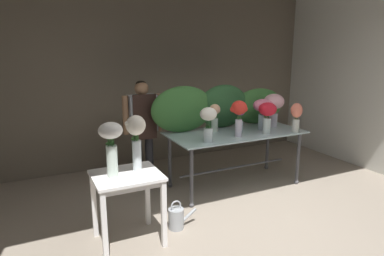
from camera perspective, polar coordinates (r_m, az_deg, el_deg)
ground_plane at (r=5.09m, az=2.39°, el=-10.35°), size 7.69×7.69×0.00m
wall_back at (r=6.21m, az=-4.92°, el=8.11°), size 5.92×0.12×2.96m
wall_right at (r=6.62m, az=25.89°, el=7.16°), size 0.12×3.49×2.96m
display_table_glass at (r=5.08m, az=7.16°, el=-1.98°), size 1.98×0.93×0.84m
side_table_white at (r=3.67m, az=-10.73°, el=-9.07°), size 0.69×0.60×0.77m
florist at (r=5.06m, az=-8.14°, el=0.92°), size 0.58×0.24×1.57m
foliage_backdrop at (r=5.22m, az=4.45°, el=3.44°), size 2.27×0.27×0.67m
vase_scarlet_hydrangea at (r=4.74m, az=7.77°, el=2.52°), size 0.25×0.21×0.50m
vase_blush_roses at (r=5.43m, az=13.37°, el=3.69°), size 0.31×0.31×0.51m
vase_ivory_snapdragons at (r=4.43m, az=2.75°, el=1.26°), size 0.22×0.22×0.46m
vase_peach_peonies at (r=5.01m, az=3.80°, el=2.02°), size 0.17×0.16×0.40m
vase_rosy_lilies at (r=5.19m, az=11.62°, el=3.02°), size 0.32×0.30×0.46m
vase_crimson_freesia at (r=4.95m, az=12.36°, el=2.42°), size 0.27×0.25×0.45m
vase_coral_carnations at (r=5.16m, az=16.83°, el=2.04°), size 0.17×0.16×0.43m
vase_violet_stock at (r=5.02m, az=7.86°, el=2.36°), size 0.19×0.18×0.45m
vase_white_roses_tall at (r=3.49m, az=-13.21°, el=-2.28°), size 0.24×0.24×0.56m
vase_cream_lisianthus_tall at (r=3.61m, az=-9.24°, el=-1.27°), size 0.22×0.20×0.59m
watering_can at (r=4.09m, az=-2.58°, el=-14.64°), size 0.35×0.18×0.34m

